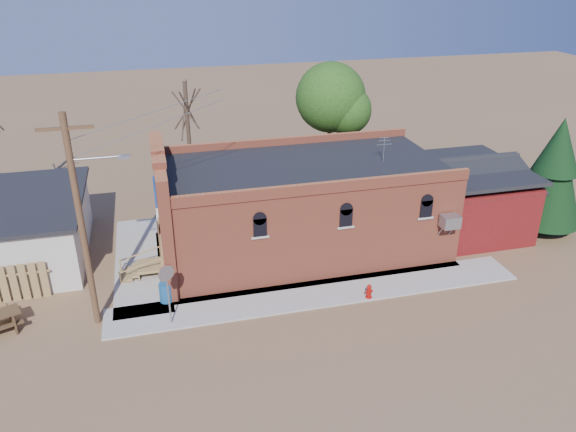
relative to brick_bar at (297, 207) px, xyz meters
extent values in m
plane|color=brown|center=(-1.64, -5.49, -2.34)|extent=(120.00, 120.00, 0.00)
cube|color=#9E9991|center=(-0.14, -4.59, -2.30)|extent=(19.00, 2.20, 0.08)
cube|color=#9E9991|center=(-7.94, 0.51, -2.30)|extent=(2.60, 10.00, 0.08)
cube|color=#C3573B|center=(0.36, 0.01, -0.09)|extent=(14.00, 7.00, 4.50)
cube|color=black|center=(0.36, 0.01, 2.21)|extent=(13.80, 6.80, 0.12)
cube|color=#C3573B|center=(-6.64, 0.01, 0.56)|extent=(0.50, 7.40, 5.80)
cube|color=navy|center=(-6.94, -1.19, 1.66)|extent=(0.08, 1.10, 1.56)
cube|color=gray|center=(6.46, -3.94, 0.26)|extent=(0.85, 0.65, 0.60)
cube|color=#5D1012|center=(9.86, 0.01, -0.74)|extent=(5.00, 6.00, 3.20)
cylinder|color=#482D1C|center=(-9.84, -4.29, 2.16)|extent=(0.26, 0.26, 9.00)
cube|color=#482D1C|center=(-9.84, -4.29, 6.06)|extent=(2.00, 0.12, 0.12)
cylinder|color=gray|center=(-8.94, -4.29, 4.86)|extent=(1.80, 0.08, 0.08)
cube|color=gray|center=(-7.94, -4.29, 4.81)|extent=(0.45, 0.22, 0.14)
cylinder|color=#443127|center=(-4.64, 7.51, 1.41)|extent=(0.24, 0.24, 7.50)
cylinder|color=#443127|center=(4.36, 8.01, 0.81)|extent=(0.28, 0.28, 6.30)
sphere|color=#214112|center=(4.36, 8.01, 3.61)|extent=(4.40, 4.40, 4.40)
cylinder|color=#443127|center=(13.86, -1.49, -1.74)|extent=(0.30, 0.30, 1.20)
cone|color=black|center=(13.86, -1.49, 1.06)|extent=(3.60, 3.60, 5.50)
cone|color=black|center=(13.86, -1.49, 2.66)|extent=(2.41, 2.41, 3.00)
cylinder|color=#9D0D08|center=(1.87, -5.49, -2.23)|extent=(0.37, 0.37, 0.05)
cylinder|color=#9D0D08|center=(1.87, -5.49, -1.96)|extent=(0.26, 0.26, 0.50)
sphere|color=#9D0D08|center=(1.87, -5.49, -1.70)|extent=(0.20, 0.20, 0.20)
cylinder|color=#9D0D08|center=(1.87, -5.62, -1.95)|extent=(0.12, 0.13, 0.09)
cylinder|color=#9D0D08|center=(1.74, -5.49, -1.95)|extent=(0.13, 0.12, 0.09)
cylinder|color=#9D0D08|center=(1.99, -5.49, -1.95)|extent=(0.13, 0.12, 0.09)
cylinder|color=gray|center=(-6.85, -5.23, -1.00)|extent=(0.08, 0.08, 2.51)
cylinder|color=gray|center=(-6.85, -5.26, 0.14)|extent=(0.66, 0.42, 0.75)
cylinder|color=#A21009|center=(-6.85, -5.21, 0.14)|extent=(0.66, 0.42, 0.75)
cylinder|color=#1A5085|center=(-6.94, -3.51, -1.81)|extent=(0.62, 0.62, 0.89)
cube|color=#4B331E|center=(-13.20, -3.71, -1.97)|extent=(0.59, 1.41, 0.74)
camera|label=1|loc=(-6.95, -25.22, 11.69)|focal=35.00mm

